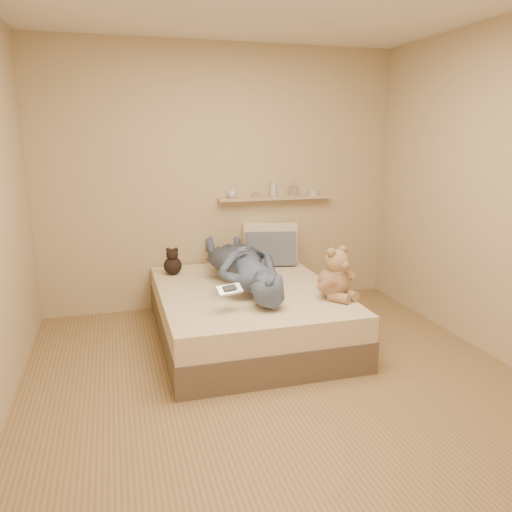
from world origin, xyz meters
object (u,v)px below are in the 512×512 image
object	(u,v)px
pillow_grey	(271,249)
teddy_bear	(336,277)
game_console	(229,289)
person	(243,265)
bed	(247,313)
wall_shelf	(275,198)
dark_plush	(173,263)
pillow_cream	(270,243)

from	to	relation	value
pillow_grey	teddy_bear	bearing A→B (deg)	-81.00
game_console	person	xyz separation A→B (m)	(0.26, 0.62, 0.01)
game_console	person	distance (m)	0.68
bed	teddy_bear	size ratio (longest dim) A/B	4.42
wall_shelf	dark_plush	bearing A→B (deg)	-165.00
game_console	teddy_bear	bearing A→B (deg)	4.94
teddy_bear	person	world-z (taller)	teddy_bear
game_console	dark_plush	world-z (taller)	dark_plush
game_console	teddy_bear	size ratio (longest dim) A/B	0.49
pillow_cream	person	distance (m)	0.88
bed	teddy_bear	bearing A→B (deg)	-36.33
dark_plush	pillow_cream	world-z (taller)	pillow_cream
bed	pillow_grey	distance (m)	0.91
game_console	dark_plush	bearing A→B (deg)	104.04
pillow_cream	wall_shelf	xyz separation A→B (m)	(0.08, 0.08, 0.45)
wall_shelf	person	bearing A→B (deg)	-124.59
bed	person	distance (m)	0.42
bed	teddy_bear	distance (m)	0.86
teddy_bear	person	size ratio (longest dim) A/B	0.28
pillow_grey	person	size ratio (longest dim) A/B	0.32
wall_shelf	pillow_cream	bearing A→B (deg)	-135.02
game_console	pillow_grey	bearing A→B (deg)	59.79
game_console	wall_shelf	distance (m)	1.73
wall_shelf	game_console	bearing A→B (deg)	-119.86
pillow_grey	person	world-z (taller)	person
dark_plush	teddy_bear	bearing A→B (deg)	-42.12
pillow_grey	wall_shelf	size ratio (longest dim) A/B	0.42
teddy_bear	dark_plush	bearing A→B (deg)	137.88
dark_plush	person	size ratio (longest dim) A/B	0.17
bed	pillow_cream	bearing A→B (deg)	60.43
teddy_bear	wall_shelf	bearing A→B (deg)	92.74
pillow_cream	pillow_grey	distance (m)	0.15
teddy_bear	wall_shelf	world-z (taller)	wall_shelf
game_console	person	world-z (taller)	person
game_console	pillow_grey	xyz separation A→B (m)	(0.71, 1.22, -0.00)
game_console	pillow_grey	size ratio (longest dim) A/B	0.42
dark_plush	person	bearing A→B (deg)	-43.39
pillow_grey	person	xyz separation A→B (m)	(-0.45, -0.60, 0.02)
pillow_grey	person	distance (m)	0.75
teddy_bear	pillow_cream	xyz separation A→B (m)	(-0.14, 1.28, 0.02)
wall_shelf	bed	bearing A→B (deg)	-121.18
bed	person	world-z (taller)	person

